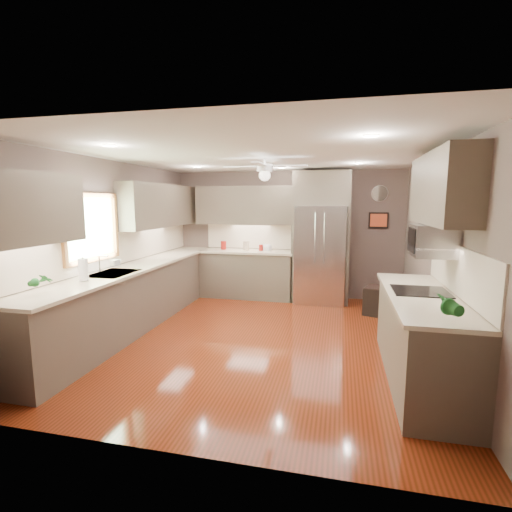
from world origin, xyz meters
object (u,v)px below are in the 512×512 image
at_px(canister_c, 246,246).
at_px(refrigerator, 321,240).
at_px(potted_plant_left, 40,281).
at_px(potted_plant_right, 449,305).
at_px(canister_d, 261,248).
at_px(bowl, 267,249).
at_px(canister_a, 224,245).
at_px(paper_towel, 83,270).
at_px(soap_bottle, 116,262).
at_px(stool, 379,301).
at_px(microwave, 432,240).

xyz_separation_m(canister_c, refrigerator, (1.46, -0.03, 0.16)).
relative_size(potted_plant_left, potted_plant_right, 0.95).
xyz_separation_m(canister_d, bowl, (0.11, 0.02, -0.03)).
height_order(canister_a, potted_plant_left, potted_plant_left).
height_order(canister_c, paper_towel, paper_towel).
distance_m(soap_bottle, refrigerator, 3.64).
bearing_deg(refrigerator, stool, -31.74).
bearing_deg(paper_towel, soap_bottle, 96.42).
bearing_deg(paper_towel, potted_plant_left, -89.27).
relative_size(bowl, refrigerator, 0.09).
xyz_separation_m(soap_bottle, stool, (3.79, 1.73, -0.80)).
xyz_separation_m(canister_d, refrigerator, (1.16, -0.06, 0.19)).
distance_m(canister_d, paper_towel, 3.57).
height_order(soap_bottle, paper_towel, paper_towel).
distance_m(bowl, stool, 2.31).
height_order(canister_c, soap_bottle, soap_bottle).
bearing_deg(potted_plant_left, potted_plant_right, -1.34).
relative_size(canister_d, microwave, 0.21).
height_order(potted_plant_left, potted_plant_right, potted_plant_right).
bearing_deg(refrigerator, soap_bottle, -139.44).
xyz_separation_m(canister_c, stool, (2.48, -0.67, -0.79)).
bearing_deg(potted_plant_right, canister_d, 120.46).
bearing_deg(canister_a, refrigerator, -2.41).
distance_m(potted_plant_left, stool, 4.98).
height_order(canister_d, bowl, canister_d).
height_order(potted_plant_left, microwave, microwave).
height_order(soap_bottle, potted_plant_right, potted_plant_right).
xyz_separation_m(canister_c, potted_plant_left, (-1.21, -3.90, 0.06)).
relative_size(bowl, microwave, 0.39).
relative_size(canister_d, paper_towel, 0.41).
xyz_separation_m(canister_a, refrigerator, (1.94, -0.08, 0.17)).
relative_size(canister_a, potted_plant_left, 0.61).
bearing_deg(stool, canister_c, 164.98).
height_order(canister_a, canister_c, canister_c).
distance_m(soap_bottle, bowl, 2.98).
height_order(refrigerator, microwave, refrigerator).
bearing_deg(stool, canister_d, 162.49).
xyz_separation_m(bowl, paper_towel, (-1.62, -3.26, 0.11)).
bearing_deg(potted_plant_left, canister_d, 69.03).
distance_m(canister_c, stool, 2.69).
bearing_deg(potted_plant_right, potted_plant_left, 178.66).
height_order(canister_a, microwave, microwave).
relative_size(canister_c, potted_plant_right, 0.64).
relative_size(canister_a, potted_plant_right, 0.58).
distance_m(canister_d, potted_plant_left, 4.20).
relative_size(potted_plant_right, refrigerator, 0.12).
relative_size(soap_bottle, microwave, 0.34).
relative_size(canister_d, potted_plant_right, 0.39).
bearing_deg(stool, potted_plant_right, -86.97).
bearing_deg(canister_d, potted_plant_left, -110.97).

